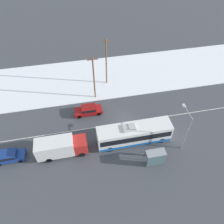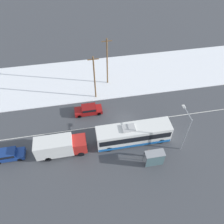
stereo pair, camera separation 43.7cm
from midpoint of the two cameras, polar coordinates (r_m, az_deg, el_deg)
The scene contains 12 objects.
ground_plane at distance 35.44m, azimuth 3.14°, elevation -2.83°, with size 120.00×120.00×0.00m, color #424449.
snow_lot at distance 44.15m, azimuth -0.63°, elevation 9.43°, with size 80.00×12.94×0.12m.
lane_marking_center at distance 35.43m, azimuth 3.14°, elevation -2.83°, with size 60.00×0.12×0.00m.
city_bus at distance 32.09m, azimuth 5.38°, elevation -5.70°, with size 10.82×2.57×3.34m.
box_truck at distance 31.47m, azimuth -13.68°, elevation -8.82°, with size 7.06×2.30×3.04m.
sedan_car at distance 36.41m, azimuth -6.53°, elevation 0.56°, with size 4.54×1.80×1.50m.
parked_car_near_truck at distance 34.08m, azimuth -25.58°, elevation -10.31°, with size 4.12×1.80×1.44m.
pedestrian_at_stop at distance 31.32m, azimuth 9.27°, elevation -10.23°, with size 0.60×0.27×1.67m.
bus_shelter at distance 30.26m, azimuth 11.02°, elevation -11.51°, with size 2.63×1.20×2.40m.
streetlamp at distance 31.08m, azimuth 18.44°, elevation -3.56°, with size 0.36×2.93×6.51m.
utility_pole_roadside at distance 36.78m, azimuth -5.09°, elevation 8.90°, with size 1.80×0.24×8.46m.
utility_pole_snowlot at distance 39.63m, azimuth -1.84°, elevation 13.00°, with size 1.80×0.24×9.31m.
Camera 1 is at (-6.54, -21.84, 27.15)m, focal length 35.00 mm.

